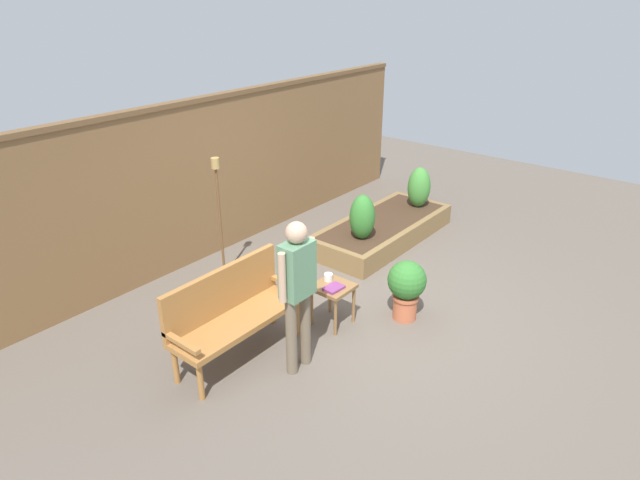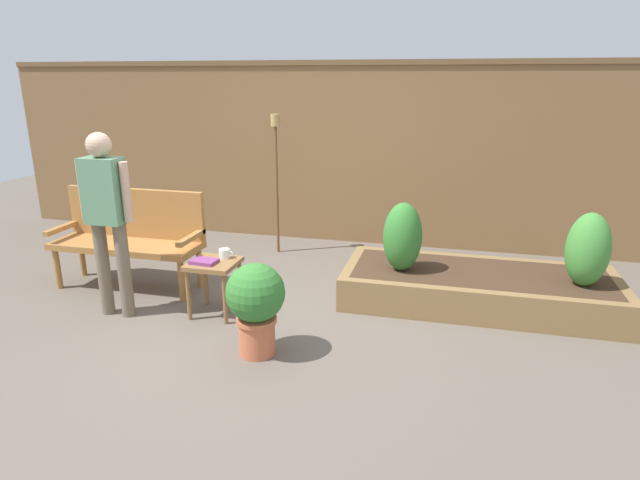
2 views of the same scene
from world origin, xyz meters
name	(u,v)px [view 1 (image 1 of 2)]	position (x,y,z in m)	size (l,w,h in m)	color
ground_plane	(364,315)	(0.00, 0.00, 0.00)	(14.00, 14.00, 0.00)	#60564C
fence_back	(207,178)	(0.00, 2.60, 1.09)	(8.40, 0.14, 2.16)	brown
garden_bench	(231,308)	(-1.42, 0.63, 0.54)	(1.44, 0.48, 0.94)	#A87038
side_table	(333,292)	(-0.36, 0.18, 0.40)	(0.40, 0.40, 0.48)	olive
cup_on_table	(328,277)	(-0.30, 0.29, 0.52)	(0.13, 0.09, 0.08)	white
book_on_table	(334,288)	(-0.41, 0.13, 0.49)	(0.21, 0.15, 0.03)	#7F3875
potted_boxwood	(407,286)	(0.24, -0.39, 0.42)	(0.43, 0.43, 0.70)	#C66642
raised_planter_bed	(382,230)	(1.85, 0.96, 0.15)	(2.40, 1.00, 0.30)	olive
shrub_near_bench	(362,217)	(1.16, 0.86, 0.61)	(0.35, 0.35, 0.62)	brown
shrub_far_corner	(419,187)	(2.68, 0.86, 0.61)	(0.35, 0.35, 0.63)	brown
tiki_torch	(218,197)	(-0.38, 1.94, 1.10)	(0.10, 0.10, 1.58)	brown
person_by_bench	(297,285)	(-1.18, -0.03, 0.93)	(0.47, 0.20, 1.56)	#70604C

